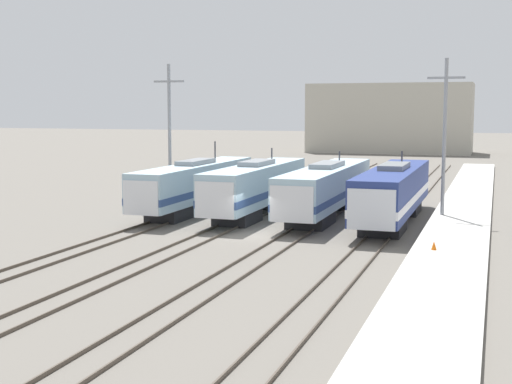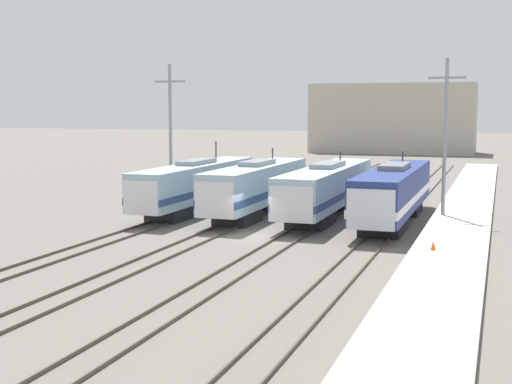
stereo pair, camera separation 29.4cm
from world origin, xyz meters
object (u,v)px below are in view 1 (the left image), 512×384
object	(u,v)px
locomotive_far_left	(193,185)
catenary_tower_right	(445,135)
locomotive_center_right	(325,189)
catenary_tower_left	(170,132)
traffic_cone	(434,245)
locomotive_far_right	(393,193)
locomotive_center_left	(255,188)

from	to	relation	value
locomotive_far_left	catenary_tower_right	world-z (taller)	catenary_tower_right
locomotive_center_right	catenary_tower_right	distance (m)	9.24
locomotive_center_right	catenary_tower_left	distance (m)	13.79
locomotive_far_left	locomotive_center_right	bearing A→B (deg)	4.52
catenary_tower_left	traffic_cone	size ratio (longest dim) A/B	23.78
locomotive_far_right	catenary_tower_right	xyz separation A→B (m)	(3.15, 2.82, 3.92)
locomotive_center_right	catenary_tower_right	xyz separation A→B (m)	(8.22, 1.41, 3.99)
locomotive_center_right	locomotive_far_right	xyz separation A→B (m)	(5.07, -1.42, 0.07)
catenary_tower_right	locomotive_center_left	bearing A→B (deg)	-169.16
locomotive_far_right	catenary_tower_left	size ratio (longest dim) A/B	1.64
catenary_tower_right	locomotive_far_left	bearing A→B (deg)	-173.14
catenary_tower_right	locomotive_center_right	bearing A→B (deg)	-170.28
locomotive_center_left	locomotive_far_right	xyz separation A→B (m)	(10.14, -0.28, 0.02)
catenary_tower_right	traffic_cone	bearing A→B (deg)	-87.72
locomotive_center_left	locomotive_far_right	size ratio (longest dim) A/B	0.91
catenary_tower_right	traffic_cone	xyz separation A→B (m)	(0.53, -13.27, -5.44)
traffic_cone	catenary_tower_right	bearing A→B (deg)	92.28
locomotive_far_left	catenary_tower_left	distance (m)	5.44
locomotive_center_right	locomotive_far_left	bearing A→B (deg)	-175.48
locomotive_far_left	locomotive_center_left	bearing A→B (deg)	-3.81
locomotive_far_right	catenary_tower_left	distance (m)	18.83
catenary_tower_left	locomotive_far_left	bearing A→B (deg)	-36.45
locomotive_far_right	traffic_cone	bearing A→B (deg)	-70.62
locomotive_center_left	catenary_tower_left	bearing A→B (deg)	162.47
traffic_cone	locomotive_far_left	bearing A→B (deg)	149.64
locomotive_center_right	catenary_tower_right	world-z (taller)	catenary_tower_right
catenary_tower_right	traffic_cone	size ratio (longest dim) A/B	23.78
locomotive_far_left	locomotive_center_right	distance (m)	10.17
locomotive_center_left	catenary_tower_left	xyz separation A→B (m)	(-8.06, 2.54, 3.94)
locomotive_far_left	catenary_tower_right	distance (m)	18.91
locomotive_far_left	catenary_tower_right	xyz separation A→B (m)	(18.35, 2.21, 3.98)
locomotive_center_right	traffic_cone	world-z (taller)	locomotive_center_right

